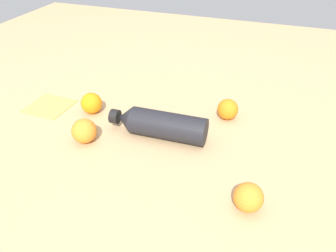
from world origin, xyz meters
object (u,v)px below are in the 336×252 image
orange_2 (91,103)px  orange_1 (84,131)px  orange_3 (248,197)px  folded_napkin (49,106)px  orange_0 (228,109)px  water_bottle (160,124)px

orange_2 → orange_1: bearing=-66.9°
orange_1 → orange_2: (-0.06, 0.14, -0.00)m
orange_1 → orange_3: size_ratio=1.06×
folded_napkin → orange_0: bearing=12.4°
orange_0 → folded_napkin: bearing=-167.6°
water_bottle → orange_0: water_bottle is taller
orange_0 → orange_1: (-0.35, -0.25, 0.00)m
water_bottle → orange_1: water_bottle is taller
folded_napkin → water_bottle: bearing=-4.9°
orange_2 → folded_napkin: size_ratio=0.50×
orange_0 → orange_1: 0.43m
water_bottle → orange_2: bearing=-12.9°
orange_0 → orange_3: bearing=-72.0°
orange_3 → folded_napkin: 0.72m
folded_napkin → orange_2: bearing=5.7°
water_bottle → orange_1: size_ratio=4.08×
orange_1 → folded_napkin: bearing=149.1°
orange_1 → folded_napkin: (-0.21, 0.13, -0.03)m
water_bottle → orange_1: (-0.19, -0.09, -0.00)m
water_bottle → folded_napkin: (-0.40, 0.03, -0.04)m
orange_0 → orange_2: orange_2 is taller
orange_2 → folded_napkin: 0.16m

